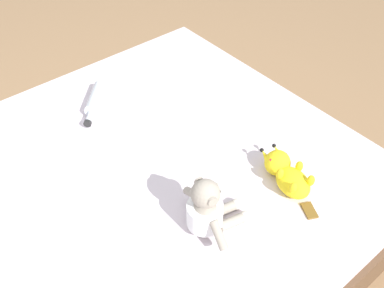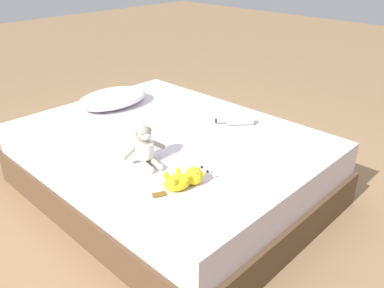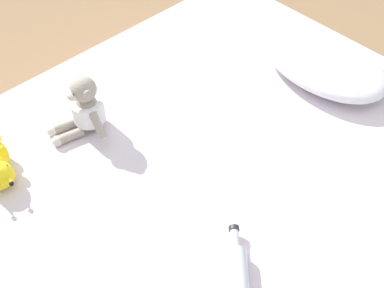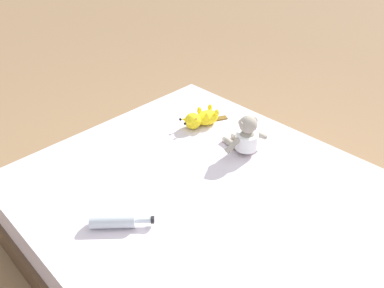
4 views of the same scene
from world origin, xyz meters
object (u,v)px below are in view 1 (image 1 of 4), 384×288
at_px(plush_monkey, 208,210).
at_px(glass_bottle, 96,100).
at_px(bed, 110,229).
at_px(plush_yellow_creature, 286,174).

bearing_deg(plush_monkey, glass_bottle, -3.60).
distance_m(bed, glass_bottle, 0.58).
distance_m(bed, plush_yellow_creature, 0.74).
bearing_deg(glass_bottle, bed, 151.36).
bearing_deg(plush_yellow_creature, bed, 54.21).
relative_size(plush_monkey, plush_yellow_creature, 0.87).
distance_m(plush_yellow_creature, glass_bottle, 0.91).
height_order(bed, glass_bottle, glass_bottle).
distance_m(plush_monkey, glass_bottle, 0.83).
height_order(plush_monkey, plush_yellow_creature, plush_monkey).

